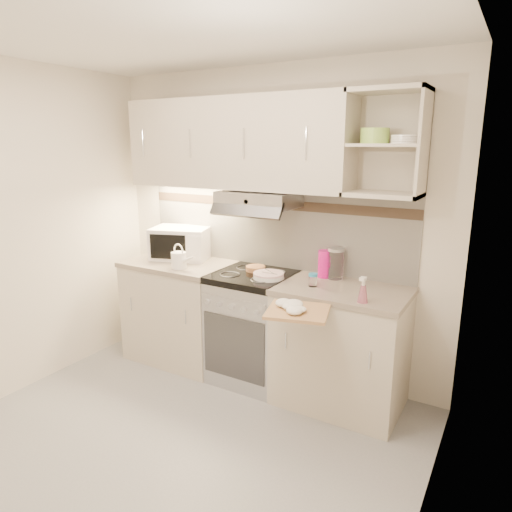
{
  "coord_description": "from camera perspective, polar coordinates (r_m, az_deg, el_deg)",
  "views": [
    {
      "loc": [
        1.77,
        -1.88,
        1.9
      ],
      "look_at": [
        0.12,
        0.95,
        1.09
      ],
      "focal_mm": 32.0,
      "sensor_mm": 36.0,
      "label": 1
    }
  ],
  "objects": [
    {
      "name": "ground",
      "position": [
        3.21,
        -11.3,
        -22.76
      ],
      "size": [
        3.0,
        3.0,
        0.0
      ],
      "primitive_type": "plane",
      "color": "gray",
      "rests_on": "ground"
    },
    {
      "name": "room_shell",
      "position": [
        2.87,
        -7.93,
        8.3
      ],
      "size": [
        3.04,
        2.84,
        2.52
      ],
      "color": "silver",
      "rests_on": "ground"
    },
    {
      "name": "base_cabinet_left",
      "position": [
        4.17,
        -9.34,
        -6.95
      ],
      "size": [
        0.9,
        0.6,
        0.86
      ],
      "primitive_type": "cube",
      "color": "beige",
      "rests_on": "ground"
    },
    {
      "name": "worktop_left",
      "position": [
        4.03,
        -9.59,
        -0.96
      ],
      "size": [
        0.92,
        0.62,
        0.04
      ],
      "primitive_type": "cube",
      "color": "gray",
      "rests_on": "base_cabinet_left"
    },
    {
      "name": "base_cabinet_right",
      "position": [
        3.48,
        10.54,
        -11.38
      ],
      "size": [
        0.9,
        0.6,
        0.86
      ],
      "primitive_type": "cube",
      "color": "beige",
      "rests_on": "ground"
    },
    {
      "name": "worktop_right",
      "position": [
        3.31,
        10.88,
        -4.31
      ],
      "size": [
        0.92,
        0.62,
        0.04
      ],
      "primitive_type": "cube",
      "color": "gray",
      "rests_on": "base_cabinet_right"
    },
    {
      "name": "electric_range",
      "position": [
        3.76,
        -0.38,
        -8.8
      ],
      "size": [
        0.6,
        0.6,
        0.9
      ],
      "color": "#B7B7BC",
      "rests_on": "ground"
    },
    {
      "name": "microwave",
      "position": [
        4.13,
        -9.36,
        1.64
      ],
      "size": [
        0.58,
        0.5,
        0.28
      ],
      "rotation": [
        0.0,
        0.0,
        0.33
      ],
      "color": "white",
      "rests_on": "worktop_left"
    },
    {
      "name": "watering_can",
      "position": [
        3.79,
        -9.55,
        -0.44
      ],
      "size": [
        0.24,
        0.12,
        0.21
      ],
      "rotation": [
        0.0,
        0.0,
        -0.13
      ],
      "color": "white",
      "rests_on": "worktop_left"
    },
    {
      "name": "plate_stack",
      "position": [
        3.48,
        1.59,
        -2.45
      ],
      "size": [
        0.24,
        0.24,
        0.05
      ],
      "rotation": [
        0.0,
        0.0,
        -0.43
      ],
      "color": "white",
      "rests_on": "electric_range"
    },
    {
      "name": "bread_loaf",
      "position": [
        3.68,
        -0.05,
        -1.56
      ],
      "size": [
        0.16,
        0.16,
        0.04
      ],
      "primitive_type": "cylinder",
      "color": "#B76D3F",
      "rests_on": "electric_range"
    },
    {
      "name": "pink_pitcher",
      "position": [
        3.53,
        8.61,
        -0.97
      ],
      "size": [
        0.11,
        0.1,
        0.21
      ],
      "rotation": [
        0.0,
        0.0,
        -0.26
      ],
      "color": "#E4108A",
      "rests_on": "worktop_right"
    },
    {
      "name": "glass_jar",
      "position": [
        3.5,
        9.91,
        -0.9
      ],
      "size": [
        0.12,
        0.12,
        0.24
      ],
      "rotation": [
        0.0,
        0.0,
        -0.04
      ],
      "color": "silver",
      "rests_on": "worktop_right"
    },
    {
      "name": "spice_jar",
      "position": [
        3.3,
        7.13,
        -2.97
      ],
      "size": [
        0.06,
        0.06,
        0.1
      ],
      "rotation": [
        0.0,
        0.0,
        -0.15
      ],
      "color": "silver",
      "rests_on": "worktop_right"
    },
    {
      "name": "spray_bottle",
      "position": [
        3.02,
        13.23,
        -4.36
      ],
      "size": [
        0.07,
        0.07,
        0.18
      ],
      "rotation": [
        0.0,
        0.0,
        -0.1
      ],
      "color": "pink",
      "rests_on": "worktop_right"
    },
    {
      "name": "cutting_board",
      "position": [
        2.91,
        5.25,
        -6.92
      ],
      "size": [
        0.46,
        0.43,
        0.02
      ],
      "primitive_type": "cube",
      "rotation": [
        0.0,
        0.0,
        0.27
      ],
      "color": "#A57656",
      "rests_on": "base_cabinet_right"
    },
    {
      "name": "dish_towel",
      "position": [
        2.89,
        4.54,
        -6.11
      ],
      "size": [
        0.27,
        0.24,
        0.07
      ],
      "primitive_type": null,
      "rotation": [
        0.0,
        0.0,
        0.15
      ],
      "color": "silver",
      "rests_on": "cutting_board"
    }
  ]
}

